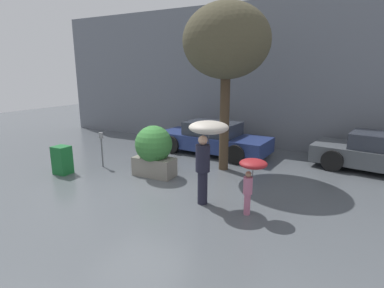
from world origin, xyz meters
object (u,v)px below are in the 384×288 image
object	(u,v)px
planter_box	(154,150)
parking_meter	(101,142)
parked_car_near	(213,139)
parked_car_far	(381,154)
person_adult	(207,141)
person_child	(252,172)
street_tree	(226,43)
newspaper_box	(62,160)

from	to	relation	value
planter_box	parking_meter	distance (m)	2.10
parked_car_near	parked_car_far	world-z (taller)	same
parked_car_near	parking_meter	size ratio (longest dim) A/B	3.88
person_adult	person_child	world-z (taller)	person_adult
parked_car_near	parking_meter	bearing A→B (deg)	147.41
person_child	parked_car_far	distance (m)	5.72
planter_box	person_adult	bearing A→B (deg)	-25.94
street_tree	newspaper_box	size ratio (longest dim) A/B	5.83
newspaper_box	planter_box	bearing A→B (deg)	23.17
person_child	parked_car_far	bearing A→B (deg)	41.59
planter_box	newspaper_box	bearing A→B (deg)	-156.83
person_child	person_adult	bearing A→B (deg)	155.48
planter_box	parked_car_near	xyz separation A→B (m)	(0.56, 3.33, -0.25)
person_adult	street_tree	world-z (taller)	street_tree
planter_box	parked_car_near	distance (m)	3.39
planter_box	parking_meter	world-z (taller)	planter_box
person_child	parking_meter	xyz separation A→B (m)	(-5.54, 1.21, -0.16)
street_tree	person_child	bearing A→B (deg)	-58.57
person_adult	street_tree	bearing A→B (deg)	47.23
parked_car_near	person_adult	bearing A→B (deg)	-153.18
person_adult	parking_meter	bearing A→B (deg)	111.35
planter_box	parked_car_far	size ratio (longest dim) A/B	0.37
parked_car_near	parking_meter	xyz separation A→B (m)	(-2.66, -3.37, 0.27)
person_child	newspaper_box	xyz separation A→B (m)	(-6.16, 0.08, -0.57)
parking_meter	parked_car_far	bearing A→B (deg)	23.61
person_adult	parked_car_near	distance (m)	4.87
person_adult	parked_car_far	world-z (taller)	person_adult
planter_box	person_child	size ratio (longest dim) A/B	1.22
parking_meter	newspaper_box	xyz separation A→B (m)	(-0.62, -1.13, -0.42)
person_adult	planter_box	bearing A→B (deg)	99.13
planter_box	parked_car_far	world-z (taller)	planter_box
person_adult	parked_car_near	size ratio (longest dim) A/B	0.44
person_adult	street_tree	size ratio (longest dim) A/B	0.39
parked_car_near	parking_meter	distance (m)	4.30
planter_box	street_tree	size ratio (longest dim) A/B	0.30
parked_car_near	newspaper_box	world-z (taller)	parked_car_near
person_adult	person_child	distance (m)	1.29
person_adult	parking_meter	size ratio (longest dim) A/B	1.71
person_child	parking_meter	distance (m)	5.67
parked_car_near	parked_car_far	size ratio (longest dim) A/B	1.08
newspaper_box	person_child	bearing A→B (deg)	-0.77
person_adult	street_tree	distance (m)	3.72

